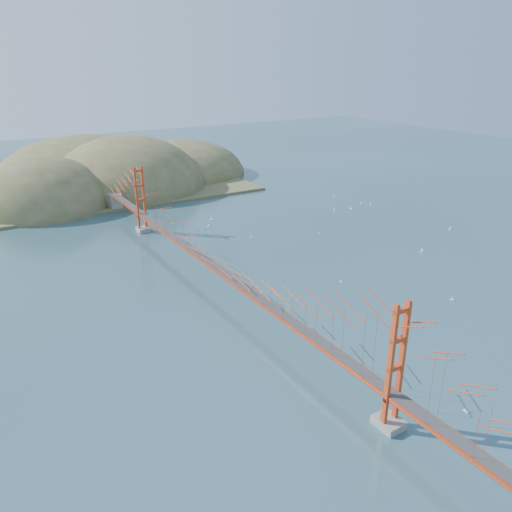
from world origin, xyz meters
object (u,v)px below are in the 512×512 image
sailboat_0 (341,281)px  sailboat_1 (319,233)px  bridge (220,243)px  sailboat_2 (422,251)px

sailboat_0 → sailboat_1: bearing=59.8°
bridge → sailboat_0: size_ratio=161.63×
sailboat_0 → bridge: bearing=160.1°
bridge → sailboat_0: bearing=-19.9°
sailboat_2 → bridge: bearing=174.1°
bridge → sailboat_2: size_ratio=127.62×
sailboat_1 → sailboat_2: bearing=-62.2°
sailboat_0 → sailboat_2: 18.91m
bridge → sailboat_1: (26.23, 12.24, -6.86)m
bridge → sailboat_0: bridge is taller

